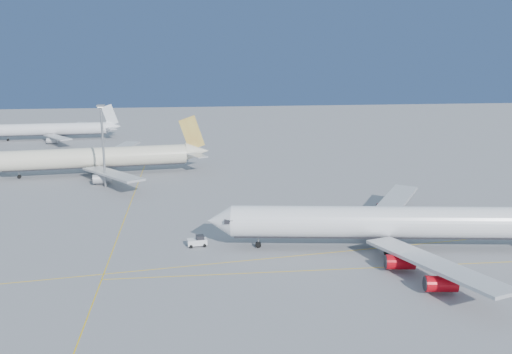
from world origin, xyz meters
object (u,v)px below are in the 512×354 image
(light_mast, at_px, (103,139))
(pushback_tug, at_px, (198,241))
(airliner_etihad, at_px, (101,158))
(airliner_virgin, at_px, (390,223))
(airliner_third, at_px, (56,129))

(light_mast, bearing_deg, pushback_tug, -63.13)
(pushback_tug, height_order, light_mast, light_mast)
(airliner_etihad, height_order, pushback_tug, airliner_etihad)
(pushback_tug, bearing_deg, airliner_virgin, -15.30)
(airliner_etihad, height_order, airliner_third, airliner_etihad)
(airliner_virgin, bearing_deg, light_mast, 146.00)
(pushback_tug, bearing_deg, airliner_third, 106.43)
(airliner_third, bearing_deg, light_mast, -71.97)
(airliner_third, height_order, light_mast, light_mast)
(airliner_virgin, bearing_deg, airliner_etihad, 140.28)
(airliner_third, distance_m, pushback_tug, 146.64)
(airliner_virgin, xyz_separation_m, airliner_third, (-96.67, 140.15, -1.03))
(airliner_etihad, distance_m, pushback_tug, 73.34)
(airliner_virgin, xyz_separation_m, light_mast, (-64.19, 56.49, 8.45))
(airliner_etihad, xyz_separation_m, light_mast, (3.48, -16.25, 8.48))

